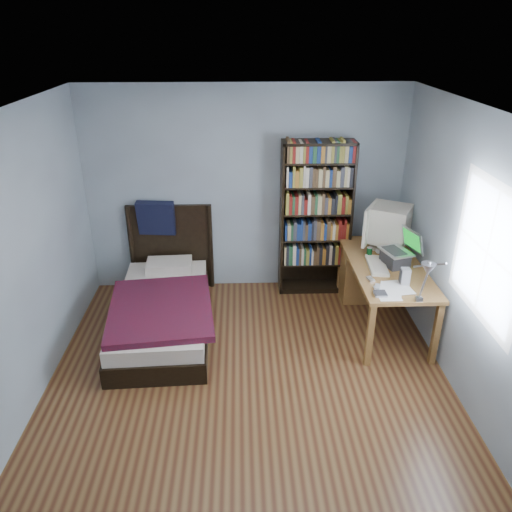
% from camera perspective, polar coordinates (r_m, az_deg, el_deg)
% --- Properties ---
extents(room, '(4.20, 4.24, 2.50)m').
position_cam_1_polar(room, '(4.09, -0.47, -1.62)').
color(room, '#4A2616').
rests_on(room, ground).
extents(desk, '(0.75, 1.60, 0.73)m').
position_cam_1_polar(desk, '(6.06, 13.27, -1.79)').
color(desk, brown).
rests_on(desk, floor).
extents(crt_monitor, '(0.63, 0.57, 0.52)m').
position_cam_1_polar(crt_monitor, '(5.82, 14.73, 3.50)').
color(crt_monitor, '#BDB29C').
rests_on(crt_monitor, desk).
extents(laptop, '(0.42, 0.40, 0.41)m').
position_cam_1_polar(laptop, '(5.51, 15.83, 0.06)').
color(laptop, '#2D2D30').
rests_on(laptop, desk).
extents(desk_lamp, '(0.23, 0.51, 0.61)m').
position_cam_1_polar(desk_lamp, '(4.37, 18.99, -1.76)').
color(desk_lamp, '#99999E').
rests_on(desk_lamp, desk).
extents(keyboard, '(0.22, 0.48, 0.05)m').
position_cam_1_polar(keyboard, '(5.46, 13.66, -1.07)').
color(keyboard, beige).
rests_on(keyboard, desk).
extents(speaker, '(0.09, 0.09, 0.17)m').
position_cam_1_polar(speaker, '(5.15, 16.68, -2.25)').
color(speaker, gray).
rests_on(speaker, desk).
extents(soda_can, '(0.06, 0.06, 0.11)m').
position_cam_1_polar(soda_can, '(5.65, 12.82, 0.41)').
color(soda_can, '#07330E').
rests_on(soda_can, desk).
extents(mouse, '(0.06, 0.10, 0.03)m').
position_cam_1_polar(mouse, '(5.79, 13.77, 0.51)').
color(mouse, silver).
rests_on(mouse, desk).
extents(phone_silver, '(0.07, 0.11, 0.02)m').
position_cam_1_polar(phone_silver, '(5.18, 12.95, -2.57)').
color(phone_silver, '#B8B8BD').
rests_on(phone_silver, desk).
extents(phone_grey, '(0.08, 0.11, 0.02)m').
position_cam_1_polar(phone_grey, '(5.04, 13.68, -3.42)').
color(phone_grey, gray).
rests_on(phone_grey, desk).
extents(external_drive, '(0.11, 0.11, 0.02)m').
position_cam_1_polar(external_drive, '(4.92, 14.02, -4.23)').
color(external_drive, gray).
rests_on(external_drive, desk).
extents(bookshelf, '(0.85, 0.30, 1.88)m').
position_cam_1_polar(bookshelf, '(6.05, 6.80, 4.22)').
color(bookshelf, black).
rests_on(bookshelf, floor).
extents(bed, '(1.17, 2.08, 1.16)m').
position_cam_1_polar(bed, '(5.63, -10.55, -5.55)').
color(bed, black).
rests_on(bed, floor).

